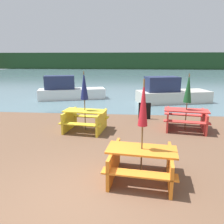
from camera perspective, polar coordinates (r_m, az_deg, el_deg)
ground_plane at (r=4.60m, az=-9.75°, el=-22.68°), size 60.00×60.00×0.00m
water at (r=35.61m, az=3.12°, el=9.53°), size 60.00×50.00×0.00m
far_treeline at (r=55.51m, az=3.78°, el=13.17°), size 80.00×1.60×4.00m
picnic_table_orange at (r=5.15m, az=7.66°, el=-12.56°), size 1.72×1.56×0.74m
picnic_table_yellow at (r=8.42m, az=-7.03°, el=-1.75°), size 1.75×1.58×0.80m
picnic_table_red at (r=8.96m, az=18.71°, el=-1.41°), size 1.85×1.64×0.79m
umbrella_darkgreen at (r=8.74m, az=19.29°, el=5.82°), size 0.30×0.30×2.17m
umbrella_crimson at (r=4.71m, az=8.17°, el=1.93°), size 0.21×0.21×2.31m
umbrella_navy at (r=8.17m, az=-7.29°, el=6.77°), size 0.29×0.29×2.27m
boat at (r=15.14m, az=-11.25°, el=5.49°), size 4.58×2.39×1.59m
boat_second at (r=14.20m, az=14.93°, el=4.79°), size 4.75×2.73×1.62m
signboard at (r=10.10m, az=8.50°, el=0.31°), size 0.55×0.08×0.75m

